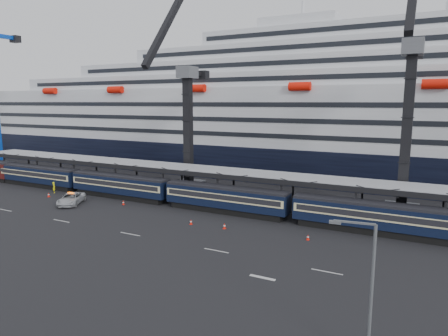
{
  "coord_description": "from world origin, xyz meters",
  "views": [
    {
      "loc": [
        17.7,
        -40.41,
        16.01
      ],
      "look_at": [
        -8.27,
        10.0,
        6.6
      ],
      "focal_mm": 32.0,
      "sensor_mm": 36.0,
      "label": 1
    }
  ],
  "objects_px": {
    "pickup_truck": "(71,199)",
    "worker": "(54,187)",
    "train": "(247,200)",
    "street_lamp": "(367,285)"
  },
  "relations": [
    {
      "from": "train",
      "to": "street_lamp",
      "type": "bearing_deg",
      "value": -53.41
    },
    {
      "from": "worker",
      "to": "street_lamp",
      "type": "height_order",
      "value": "street_lamp"
    },
    {
      "from": "worker",
      "to": "street_lamp",
      "type": "xyz_separation_m",
      "value": [
        56.17,
        -24.08,
        4.21
      ]
    },
    {
      "from": "train",
      "to": "street_lamp",
      "type": "distance_m",
      "value": 33.23
    },
    {
      "from": "train",
      "to": "worker",
      "type": "distance_m",
      "value": 36.55
    },
    {
      "from": "train",
      "to": "street_lamp",
      "type": "relative_size",
      "value": 14.73
    },
    {
      "from": "train",
      "to": "pickup_truck",
      "type": "distance_m",
      "value": 28.17
    },
    {
      "from": "pickup_truck",
      "to": "worker",
      "type": "relative_size",
      "value": 3.28
    },
    {
      "from": "street_lamp",
      "to": "pickup_truck",
      "type": "bearing_deg",
      "value": 157.31
    },
    {
      "from": "pickup_truck",
      "to": "worker",
      "type": "xyz_separation_m",
      "value": [
        -9.16,
        4.43,
        0.09
      ]
    }
  ]
}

